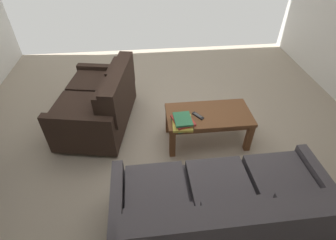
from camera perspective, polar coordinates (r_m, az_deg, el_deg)
ground_plane at (r=3.48m, az=-0.11°, el=-3.73°), size 5.61×5.52×0.01m
sofa_main at (r=2.45m, az=12.11°, el=-18.75°), size 1.94×0.89×0.78m
loveseat_near at (r=3.57m, az=-14.84°, el=3.68°), size 1.07×1.43×0.86m
coffee_table at (r=3.23m, az=8.90°, el=0.40°), size 1.04×0.53×0.44m
book_stack at (r=2.94m, az=3.23°, el=-0.42°), size 0.27×0.31×0.11m
tv_remote at (r=3.11m, az=6.63°, el=0.94°), size 0.13×0.15×0.02m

